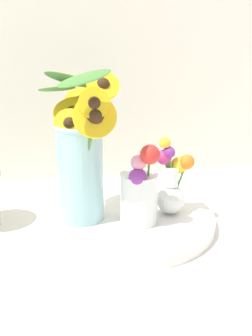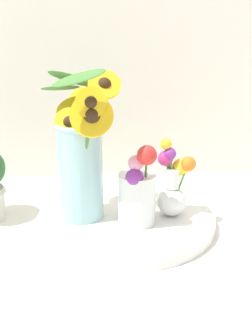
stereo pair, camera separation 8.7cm
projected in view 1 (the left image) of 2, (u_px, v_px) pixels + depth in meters
The scene contains 5 objects.
ground_plane at pixel (128, 235), 0.87m from camera, with size 6.00×6.00×0.00m, color silver.
serving_tray at pixel (126, 219), 0.92m from camera, with size 0.41×0.41×0.02m.
mason_jar_sunflowers at pixel (81, 155), 0.85m from camera, with size 0.19×0.24×0.34m.
vase_small_center at pixel (140, 192), 0.85m from camera, with size 0.08×0.09×0.18m.
vase_bulb_right at pixel (172, 184), 0.90m from camera, with size 0.08×0.07×0.18m.
Camera 1 is at (-0.15, -0.76, 0.42)m, focal length 42.00 mm.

